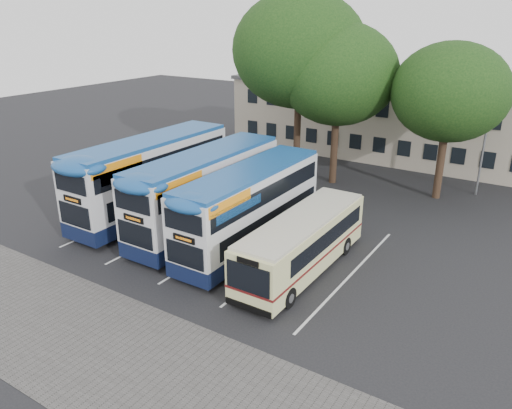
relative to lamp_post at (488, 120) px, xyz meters
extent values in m
plane|color=black|center=(-6.00, -19.97, -5.08)|extent=(120.00, 120.00, 0.00)
cube|color=#595654|center=(-8.00, -24.97, -5.08)|extent=(40.00, 6.00, 0.01)
cube|color=silver|center=(-16.75, -14.97, -5.08)|extent=(0.12, 11.00, 0.01)
cube|color=silver|center=(-13.25, -14.97, -5.08)|extent=(0.12, 11.00, 0.01)
cube|color=silver|center=(-9.75, -14.97, -5.08)|extent=(0.12, 11.00, 0.01)
cube|color=silver|center=(-6.25, -14.97, -5.08)|extent=(0.12, 11.00, 0.01)
cube|color=silver|center=(-2.75, -14.97, -5.08)|extent=(0.12, 11.00, 0.01)
cube|color=#ADA18B|center=(-6.00, 7.03, -2.08)|extent=(32.00, 8.00, 6.00)
cube|color=#4C4C4F|center=(-6.00, 7.03, 0.97)|extent=(32.40, 8.40, 0.30)
cube|color=black|center=(-6.00, 3.01, -3.38)|extent=(30.00, 0.06, 1.20)
cube|color=black|center=(-6.00, 3.01, -0.58)|extent=(30.00, 0.06, 1.20)
cylinder|color=gray|center=(0.00, 0.03, -0.58)|extent=(0.14, 0.14, 9.00)
cube|color=gray|center=(0.00, 0.03, 3.92)|extent=(0.12, 0.80, 0.12)
cube|color=gray|center=(0.00, -0.37, 3.87)|extent=(0.25, 0.50, 0.12)
cylinder|color=black|center=(-12.28, -2.81, -1.75)|extent=(0.50, 0.50, 6.67)
ellipsoid|color=black|center=(-12.28, -2.81, 3.99)|extent=(9.39, 9.39, 7.98)
cylinder|color=black|center=(-9.27, -2.82, -2.27)|extent=(0.50, 0.50, 5.62)
ellipsoid|color=black|center=(-9.27, -2.82, 2.56)|extent=(8.05, 8.05, 6.84)
cylinder|color=black|center=(-2.13, -2.01, -2.54)|extent=(0.50, 0.50, 5.09)
ellipsoid|color=black|center=(-2.13, -2.01, 1.84)|extent=(7.22, 7.22, 6.14)
cube|color=#0F1939|center=(-15.79, -14.34, -4.34)|extent=(2.67, 11.22, 0.85)
cube|color=silver|center=(-15.79, -14.34, -2.25)|extent=(2.67, 11.22, 3.31)
cube|color=#174A8C|center=(-15.79, -14.34, -0.54)|extent=(2.62, 10.99, 0.32)
cube|color=black|center=(-15.79, -14.02, -3.16)|extent=(2.71, 9.93, 1.07)
cube|color=black|center=(-15.79, -14.34, -1.51)|extent=(2.71, 10.57, 0.96)
cube|color=orange|center=(-14.44, -18.03, -0.92)|extent=(0.02, 3.42, 0.59)
cube|color=black|center=(-15.79, -19.98, -2.36)|extent=(1.28, 0.06, 0.32)
cylinder|color=black|center=(-16.99, -11.09, -4.55)|extent=(0.32, 1.07, 1.07)
cylinder|color=black|center=(-14.58, -11.09, -4.55)|extent=(0.32, 1.07, 1.07)
cylinder|color=black|center=(-16.99, -18.03, -4.55)|extent=(0.32, 1.07, 1.07)
cylinder|color=black|center=(-14.58, -18.03, -4.55)|extent=(0.32, 1.07, 1.07)
cube|color=#0F1939|center=(-11.58, -14.49, -4.37)|extent=(2.56, 10.75, 0.82)
cube|color=silver|center=(-11.58, -14.49, -2.37)|extent=(2.56, 10.75, 3.18)
cube|color=#174A8C|center=(-11.58, -14.49, -0.73)|extent=(2.51, 10.54, 0.31)
cube|color=black|center=(-11.58, -14.19, -3.24)|extent=(2.60, 9.53, 1.02)
cube|color=black|center=(-11.58, -14.49, -1.65)|extent=(2.60, 10.14, 0.92)
cube|color=orange|center=(-10.29, -18.03, -1.09)|extent=(0.02, 3.28, 0.56)
cube|color=black|center=(-11.58, -19.90, -2.47)|extent=(1.23, 0.06, 0.31)
cylinder|color=black|center=(-12.74, -11.37, -4.57)|extent=(0.31, 1.02, 1.02)
cylinder|color=black|center=(-10.42, -11.37, -4.57)|extent=(0.31, 1.02, 1.02)
cylinder|color=black|center=(-12.74, -18.03, -4.57)|extent=(0.31, 1.02, 1.02)
cylinder|color=black|center=(-10.42, -18.03, -4.57)|extent=(0.31, 1.02, 1.02)
cube|color=red|center=(-10.28, -13.21, -1.65)|extent=(0.02, 4.10, 0.87)
cube|color=#0F1939|center=(-8.39, -14.97, -4.40)|extent=(2.43, 10.20, 0.78)
cube|color=silver|center=(-8.39, -14.97, -2.51)|extent=(2.43, 10.20, 3.01)
cube|color=#174A8C|center=(-8.39, -14.97, -0.96)|extent=(2.38, 9.99, 0.29)
cube|color=black|center=(-8.39, -14.68, -3.34)|extent=(2.47, 9.03, 0.97)
cube|color=black|center=(-8.39, -14.97, -1.83)|extent=(2.47, 9.61, 0.87)
cube|color=orange|center=(-7.16, -18.32, -1.30)|extent=(0.02, 3.11, 0.53)
cube|color=black|center=(-8.39, -20.10, -2.61)|extent=(1.17, 0.06, 0.29)
cylinder|color=black|center=(-9.48, -12.01, -4.60)|extent=(0.29, 0.97, 0.97)
cylinder|color=black|center=(-7.29, -12.01, -4.60)|extent=(0.29, 0.97, 0.97)
cylinder|color=black|center=(-9.48, -18.32, -4.60)|extent=(0.29, 0.97, 0.97)
cylinder|color=black|center=(-7.29, -18.32, -4.60)|extent=(0.29, 0.97, 0.97)
cube|color=beige|center=(-4.91, -15.79, -3.65)|extent=(2.28, 9.13, 2.33)
cube|color=beige|center=(-4.91, -15.79, -2.44)|extent=(2.19, 8.76, 0.18)
cube|color=black|center=(-4.91, -15.33, -3.26)|extent=(2.32, 7.30, 0.82)
cube|color=maroon|center=(-4.91, -15.79, -4.03)|extent=(2.31, 9.15, 0.11)
cube|color=black|center=(-4.91, -20.37, -3.35)|extent=(2.01, 0.06, 1.19)
cylinder|color=black|center=(-5.95, -18.89, -4.63)|extent=(0.27, 0.91, 0.91)
cylinder|color=black|center=(-3.88, -18.89, -4.63)|extent=(0.27, 0.91, 0.91)
cylinder|color=black|center=(-5.95, -13.05, -4.63)|extent=(0.27, 0.91, 0.91)
cylinder|color=black|center=(-3.88, -13.05, -4.63)|extent=(0.27, 0.91, 0.91)
camera|label=1|loc=(4.69, -34.67, 6.43)|focal=35.00mm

